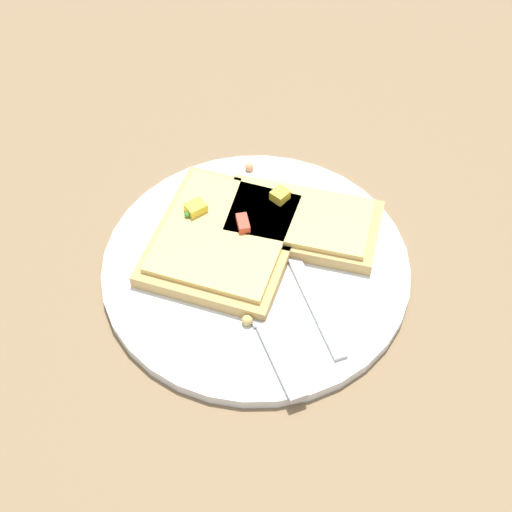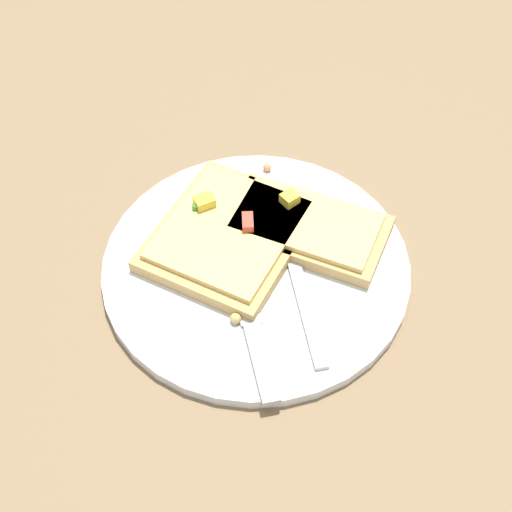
{
  "view_description": "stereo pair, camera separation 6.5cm",
  "coord_description": "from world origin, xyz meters",
  "px_view_note": "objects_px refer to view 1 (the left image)",
  "views": [
    {
      "loc": [
        0.05,
        0.42,
        0.56
      ],
      "look_at": [
        0.0,
        0.0,
        0.02
      ],
      "focal_mm": 50.0,
      "sensor_mm": 36.0,
      "label": 1
    },
    {
      "loc": [
        -0.01,
        0.43,
        0.56
      ],
      "look_at": [
        0.0,
        0.0,
        0.02
      ],
      "focal_mm": 50.0,
      "sensor_mm": 36.0,
      "label": 2
    }
  ],
  "objects_px": {
    "knife": "(261,317)",
    "pizza_slice_corner": "(299,221)",
    "pizza_slice_main": "(225,237)",
    "plate": "(256,266)",
    "fork": "(293,258)"
  },
  "relations": [
    {
      "from": "knife",
      "to": "pizza_slice_corner",
      "type": "height_order",
      "value": "pizza_slice_corner"
    },
    {
      "from": "pizza_slice_corner",
      "to": "pizza_slice_main",
      "type": "bearing_deg",
      "value": -149.68
    },
    {
      "from": "knife",
      "to": "plate",
      "type": "bearing_deg",
      "value": -17.52
    },
    {
      "from": "knife",
      "to": "pizza_slice_main",
      "type": "height_order",
      "value": "pizza_slice_main"
    },
    {
      "from": "plate",
      "to": "pizza_slice_main",
      "type": "relative_size",
      "value": 1.52
    },
    {
      "from": "knife",
      "to": "pizza_slice_corner",
      "type": "relative_size",
      "value": 1.17
    },
    {
      "from": "plate",
      "to": "pizza_slice_corner",
      "type": "bearing_deg",
      "value": -140.84
    },
    {
      "from": "fork",
      "to": "knife",
      "type": "relative_size",
      "value": 1.02
    },
    {
      "from": "knife",
      "to": "pizza_slice_main",
      "type": "xyz_separation_m",
      "value": [
        0.02,
        -0.09,
        0.01
      ]
    },
    {
      "from": "fork",
      "to": "plate",
      "type": "bearing_deg",
      "value": 76.99
    },
    {
      "from": "pizza_slice_main",
      "to": "pizza_slice_corner",
      "type": "relative_size",
      "value": 1.11
    },
    {
      "from": "fork",
      "to": "pizza_slice_main",
      "type": "height_order",
      "value": "pizza_slice_main"
    },
    {
      "from": "fork",
      "to": "pizza_slice_main",
      "type": "distance_m",
      "value": 0.07
    },
    {
      "from": "fork",
      "to": "pizza_slice_corner",
      "type": "xyz_separation_m",
      "value": [
        -0.01,
        -0.04,
        0.01
      ]
    },
    {
      "from": "plate",
      "to": "knife",
      "type": "xyz_separation_m",
      "value": [
        0.0,
        0.07,
        0.01
      ]
    }
  ]
}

